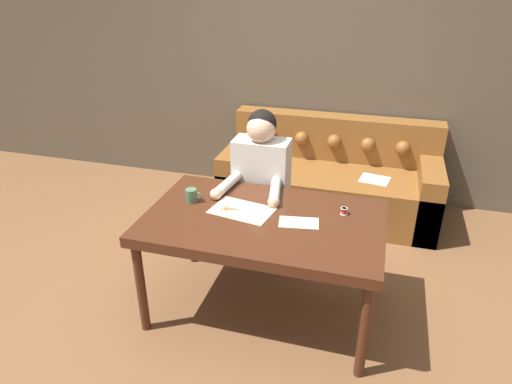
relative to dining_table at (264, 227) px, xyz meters
name	(u,v)px	position (x,y,z in m)	size (l,w,h in m)	color
ground_plane	(251,301)	(-0.11, 0.05, -0.66)	(16.00, 16.00, 0.00)	brown
wall_back	(308,64)	(-0.11, 2.00, 0.64)	(8.00, 0.06, 2.60)	brown
dining_table	(264,227)	(0.00, 0.00, 0.00)	(1.50, 0.92, 0.73)	#472314
couch	(330,180)	(0.23, 1.57, -0.35)	(1.97, 0.86, 0.87)	brown
person	(261,188)	(-0.18, 0.59, -0.03)	(0.48, 0.63, 1.24)	#33281E
pattern_paper_main	(242,210)	(-0.16, 0.05, 0.07)	(0.43, 0.32, 0.00)	beige
pattern_paper_offcut	(299,223)	(0.22, -0.01, 0.07)	(0.26, 0.18, 0.00)	beige
scissors	(230,209)	(-0.23, 0.04, 0.07)	(0.20, 0.09, 0.01)	silver
mug	(192,195)	(-0.52, 0.08, 0.11)	(0.11, 0.08, 0.09)	#47704C
thread_spool	(344,211)	(0.48, 0.18, 0.09)	(0.04, 0.04, 0.05)	red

